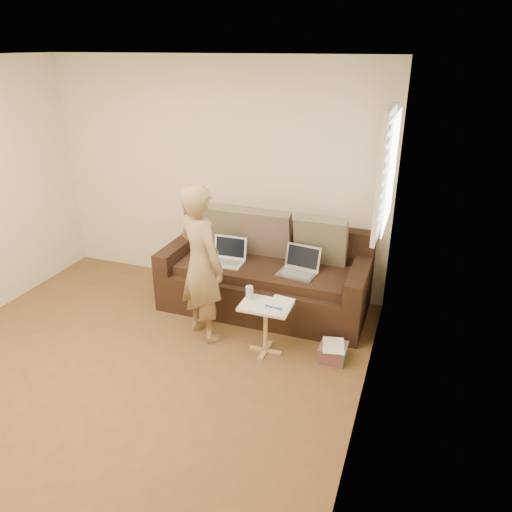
% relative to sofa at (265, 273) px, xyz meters
% --- Properties ---
extents(floor, '(4.50, 4.50, 0.00)m').
position_rel_sofa_xyz_m(floor, '(-0.76, -1.77, -0.42)').
color(floor, brown).
rests_on(floor, ground).
extents(ceiling, '(4.50, 4.50, 0.00)m').
position_rel_sofa_xyz_m(ceiling, '(-0.76, -1.77, 2.18)').
color(ceiling, white).
rests_on(ceiling, wall_back).
extents(wall_back, '(4.00, 0.00, 4.00)m').
position_rel_sofa_xyz_m(wall_back, '(-0.76, 0.48, 0.87)').
color(wall_back, beige).
rests_on(wall_back, ground).
extents(wall_right, '(0.00, 4.50, 4.50)m').
position_rel_sofa_xyz_m(wall_right, '(1.24, -1.77, 0.87)').
color(wall_right, beige).
rests_on(wall_right, ground).
extents(window_blinds, '(0.12, 0.88, 1.08)m').
position_rel_sofa_xyz_m(window_blinds, '(1.19, -0.27, 1.28)').
color(window_blinds, white).
rests_on(window_blinds, wall_right).
extents(sofa, '(2.20, 0.95, 0.85)m').
position_rel_sofa_xyz_m(sofa, '(0.00, 0.00, 0.00)').
color(sofa, black).
rests_on(sofa, ground).
extents(pillow_left, '(0.55, 0.29, 0.57)m').
position_rel_sofa_xyz_m(pillow_left, '(-0.60, 0.24, 0.37)').
color(pillow_left, '#65624A').
rests_on(pillow_left, sofa).
extents(pillow_mid, '(0.55, 0.27, 0.57)m').
position_rel_sofa_xyz_m(pillow_mid, '(-0.05, 0.22, 0.37)').
color(pillow_mid, brown).
rests_on(pillow_mid, sofa).
extents(pillow_right, '(0.55, 0.28, 0.57)m').
position_rel_sofa_xyz_m(pillow_right, '(0.55, 0.21, 0.37)').
color(pillow_right, '#65624A').
rests_on(pillow_right, sofa).
extents(laptop_silver, '(0.41, 0.32, 0.25)m').
position_rel_sofa_xyz_m(laptop_silver, '(0.39, -0.12, 0.10)').
color(laptop_silver, '#B7BABC').
rests_on(laptop_silver, sofa).
extents(laptop_white, '(0.38, 0.28, 0.27)m').
position_rel_sofa_xyz_m(laptop_white, '(-0.40, -0.12, 0.10)').
color(laptop_white, white).
rests_on(laptop_white, sofa).
extents(person, '(0.69, 0.62, 1.56)m').
position_rel_sofa_xyz_m(person, '(-0.39, -0.73, 0.36)').
color(person, olive).
rests_on(person, ground).
extents(side_table, '(0.46, 0.32, 0.51)m').
position_rel_sofa_xyz_m(side_table, '(0.28, -0.80, -0.17)').
color(side_table, silver).
rests_on(side_table, ground).
extents(drinking_glass, '(0.07, 0.07, 0.12)m').
position_rel_sofa_xyz_m(drinking_glass, '(0.10, -0.73, 0.14)').
color(drinking_glass, silver).
rests_on(drinking_glass, side_table).
extents(scissors, '(0.20, 0.15, 0.02)m').
position_rel_sofa_xyz_m(scissors, '(0.37, -0.84, 0.09)').
color(scissors, silver).
rests_on(scissors, side_table).
extents(paper_on_table, '(0.25, 0.33, 0.00)m').
position_rel_sofa_xyz_m(paper_on_table, '(0.39, -0.75, 0.08)').
color(paper_on_table, white).
rests_on(paper_on_table, side_table).
extents(striped_box, '(0.25, 0.25, 0.16)m').
position_rel_sofa_xyz_m(striped_box, '(0.91, -0.71, -0.35)').
color(striped_box, '#BD1C3C').
rests_on(striped_box, ground).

